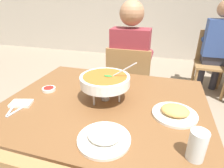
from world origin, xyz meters
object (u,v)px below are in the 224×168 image
object	(u,v)px
curry_bowl	(105,81)
sauce_dish	(49,89)
drink_glass	(197,147)
appetizer_plate	(175,112)
patron_bg_right	(217,43)
diner_main	(130,61)
chair_diner_main	(129,84)
chair_bg_right	(211,59)
rice_plate	(104,137)
dining_table_main	(105,115)

from	to	relation	value
curry_bowl	sauce_dish	bearing A→B (deg)	178.91
curry_bowl	drink_glass	world-z (taller)	curry_bowl
appetizer_plate	patron_bg_right	world-z (taller)	patron_bg_right
diner_main	drink_glass	world-z (taller)	diner_main
chair_diner_main	chair_bg_right	world-z (taller)	same
rice_plate	drink_glass	xyz separation A→B (m)	(0.38, 0.01, 0.04)
diner_main	curry_bowl	size ratio (longest dim) A/B	3.94
dining_table_main	sauce_dish	size ratio (longest dim) A/B	13.55
chair_bg_right	patron_bg_right	xyz separation A→B (m)	(0.02, -0.02, 0.24)
curry_bowl	appetizer_plate	distance (m)	0.43
dining_table_main	appetizer_plate	bearing A→B (deg)	-5.20
sauce_dish	patron_bg_right	xyz separation A→B (m)	(1.43, 1.94, -0.01)
drink_glass	dining_table_main	bearing A→B (deg)	146.33
chair_diner_main	diner_main	bearing A→B (deg)	90.00
diner_main	appetizer_plate	bearing A→B (deg)	-64.15
diner_main	rice_plate	bearing A→B (deg)	-84.78
diner_main	drink_glass	size ratio (longest dim) A/B	10.08
diner_main	chair_bg_right	world-z (taller)	diner_main
chair_bg_right	sauce_dish	bearing A→B (deg)	-125.86
dining_table_main	drink_glass	bearing A→B (deg)	-33.67
chair_diner_main	curry_bowl	world-z (taller)	curry_bowl
curry_bowl	patron_bg_right	distance (m)	2.20
appetizer_plate	curry_bowl	bearing A→B (deg)	172.18
drink_glass	chair_bg_right	bearing A→B (deg)	77.46
appetizer_plate	sauce_dish	world-z (taller)	appetizer_plate
sauce_dish	chair_bg_right	bearing A→B (deg)	54.14
drink_glass	patron_bg_right	xyz separation A→B (m)	(0.53, 2.28, -0.05)
curry_bowl	sauce_dish	distance (m)	0.43
patron_bg_right	chair_diner_main	bearing A→B (deg)	-130.51
chair_diner_main	rice_plate	size ratio (longest dim) A/B	3.75
sauce_dish	chair_bg_right	xyz separation A→B (m)	(1.41, 1.95, -0.24)
diner_main	sauce_dish	distance (m)	0.89
chair_diner_main	sauce_dish	bearing A→B (deg)	-119.24
diner_main	sauce_dish	world-z (taller)	diner_main
dining_table_main	rice_plate	bearing A→B (deg)	-72.47
dining_table_main	chair_diner_main	distance (m)	0.79
diner_main	chair_bg_right	distance (m)	1.55
diner_main	chair_bg_right	xyz separation A→B (m)	(0.99, 1.17, -0.24)
sauce_dish	curry_bowl	bearing A→B (deg)	-1.09
curry_bowl	patron_bg_right	size ratio (longest dim) A/B	0.25
rice_plate	chair_bg_right	xyz separation A→B (m)	(0.89, 2.31, -0.25)
rice_plate	patron_bg_right	size ratio (longest dim) A/B	0.18
appetizer_plate	patron_bg_right	distance (m)	2.09
diner_main	dining_table_main	bearing A→B (deg)	-90.00
curry_bowl	patron_bg_right	bearing A→B (deg)	62.30
dining_table_main	chair_diner_main	size ratio (longest dim) A/B	1.35
appetizer_plate	sauce_dish	bearing A→B (deg)	175.52
rice_plate	diner_main	bearing A→B (deg)	95.22
dining_table_main	diner_main	world-z (taller)	diner_main
dining_table_main	diner_main	bearing A→B (deg)	90.00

